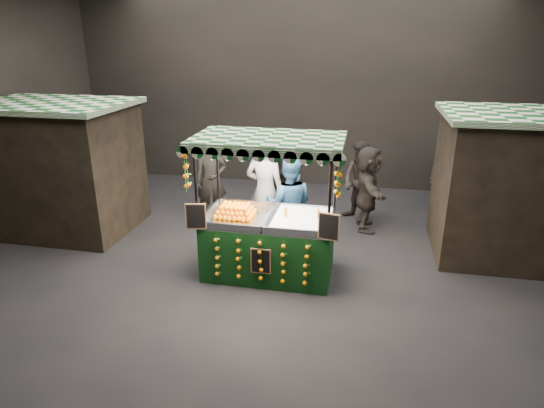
# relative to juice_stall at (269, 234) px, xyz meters

# --- Properties ---
(ground) EXTENTS (12.00, 12.00, 0.00)m
(ground) POSITION_rel_juice_stall_xyz_m (-0.16, 0.15, -0.73)
(ground) COLOR black
(ground) RESTS_ON ground
(market_hall) EXTENTS (12.10, 10.10, 5.05)m
(market_hall) POSITION_rel_juice_stall_xyz_m (-0.16, 0.15, 2.65)
(market_hall) COLOR black
(market_hall) RESTS_ON ground
(neighbour_stall_left) EXTENTS (3.00, 2.20, 2.60)m
(neighbour_stall_left) POSITION_rel_juice_stall_xyz_m (-4.56, 1.15, 0.58)
(neighbour_stall_left) COLOR black
(neighbour_stall_left) RESTS_ON ground
(neighbour_stall_right) EXTENTS (3.00, 2.20, 2.60)m
(neighbour_stall_right) POSITION_rel_juice_stall_xyz_m (4.24, 1.65, 0.58)
(neighbour_stall_right) COLOR black
(neighbour_stall_right) RESTS_ON ground
(juice_stall) EXTENTS (2.43, 1.43, 2.35)m
(juice_stall) POSITION_rel_juice_stall_xyz_m (0.00, 0.00, 0.00)
(juice_stall) COLOR black
(juice_stall) RESTS_ON ground
(vendor_grey) EXTENTS (0.85, 0.65, 2.11)m
(vendor_grey) POSITION_rel_juice_stall_xyz_m (-0.32, 1.18, 0.32)
(vendor_grey) COLOR gray
(vendor_grey) RESTS_ON ground
(vendor_blue) EXTENTS (0.90, 0.71, 1.80)m
(vendor_blue) POSITION_rel_juice_stall_xyz_m (0.17, 1.00, 0.17)
(vendor_blue) COLOR navy
(vendor_blue) RESTS_ON ground
(shopper_0) EXTENTS (0.77, 0.64, 1.82)m
(shopper_0) POSITION_rel_juice_stall_xyz_m (-1.70, 2.14, 0.18)
(shopper_0) COLOR #2B2723
(shopper_0) RESTS_ON ground
(shopper_1) EXTENTS (1.07, 1.03, 1.74)m
(shopper_1) POSITION_rel_juice_stall_xyz_m (1.42, 2.72, 0.14)
(shopper_1) COLOR black
(shopper_1) RESTS_ON ground
(shopper_2) EXTENTS (0.96, 0.44, 1.60)m
(shopper_2) POSITION_rel_juice_stall_xyz_m (-0.48, 3.61, 0.07)
(shopper_2) COLOR black
(shopper_2) RESTS_ON ground
(shopper_3) EXTENTS (1.18, 1.12, 1.60)m
(shopper_3) POSITION_rel_juice_stall_xyz_m (3.39, 4.35, 0.07)
(shopper_3) COLOR black
(shopper_3) RESTS_ON ground
(shopper_4) EXTENTS (0.83, 0.55, 1.69)m
(shopper_4) POSITION_rel_juice_stall_xyz_m (-4.66, 3.53, 0.11)
(shopper_4) COLOR #2E2926
(shopper_4) RESTS_ON ground
(shopper_5) EXTENTS (0.70, 1.67, 1.75)m
(shopper_5) POSITION_rel_juice_stall_xyz_m (1.57, 2.31, 0.14)
(shopper_5) COLOR #2D2825
(shopper_5) RESTS_ON ground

